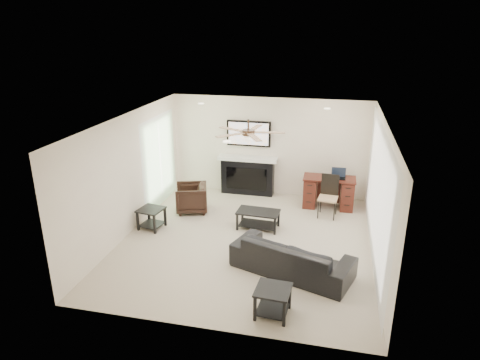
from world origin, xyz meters
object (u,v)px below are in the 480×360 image
at_px(sofa, 292,257).
at_px(coffee_table, 258,220).
at_px(armchair, 191,198).
at_px(fireplace_unit, 248,159).
at_px(desk, 328,192).

distance_m(sofa, coffee_table, 1.84).
bearing_deg(armchair, coffee_table, 54.59).
xyz_separation_m(fireplace_unit, desk, (2.08, -0.45, -0.57)).
relative_size(sofa, coffee_table, 2.36).
relative_size(armchair, coffee_table, 0.80).
relative_size(coffee_table, desk, 0.74).
distance_m(sofa, desk, 3.14).
bearing_deg(desk, sofa, -99.89).
bearing_deg(armchair, sofa, 32.93).
bearing_deg(sofa, coffee_table, -41.58).
distance_m(fireplace_unit, desk, 2.20).
xyz_separation_m(coffee_table, fireplace_unit, (-0.64, 1.94, 0.75)).
relative_size(sofa, fireplace_unit, 1.11).
height_order(sofa, desk, desk).
height_order(coffee_table, desk, desk).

